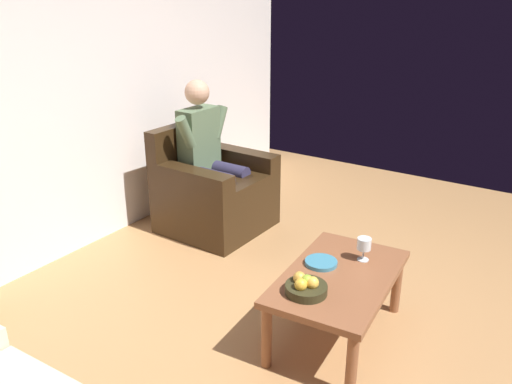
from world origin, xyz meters
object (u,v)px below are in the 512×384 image
wine_glass_near (364,245)px  fruit_bowl (306,286)px  armchair (213,192)px  coffee_table (338,284)px  decorative_dish (321,262)px  person_seated (210,152)px

wine_glass_near → fruit_bowl: bearing=-12.9°
armchair → wine_glass_near: (0.60, 1.62, 0.21)m
coffee_table → wine_glass_near: size_ratio=6.91×
armchair → fruit_bowl: armchair is taller
armchair → decorative_dish: size_ratio=4.59×
fruit_bowl → decorative_dish: fruit_bowl is taller
coffee_table → wine_glass_near: wine_glass_near is taller
wine_glass_near → coffee_table: bearing=-11.4°
coffee_table → decorative_dish: 0.17m
fruit_bowl → decorative_dish: 0.34m
coffee_table → person_seated: bearing=-117.8°
decorative_dish → wine_glass_near: bearing=134.6°
person_seated → wine_glass_near: (0.60, 1.64, -0.16)m
fruit_bowl → decorative_dish: size_ratio=1.19×
person_seated → coffee_table: 1.83m
armchair → decorative_dish: armchair is taller
armchair → wine_glass_near: 1.74m
person_seated → fruit_bowl: person_seated is taller
armchair → person_seated: 0.36m
person_seated → wine_glass_near: person_seated is taller
wine_glass_near → fruit_bowl: (0.52, -0.12, -0.06)m
fruit_bowl → decorative_dish: (-0.33, -0.07, -0.03)m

